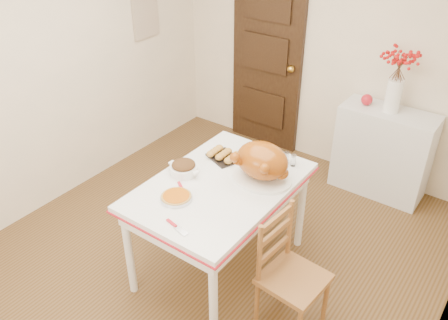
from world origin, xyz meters
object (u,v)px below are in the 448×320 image
Objects in this scene: pumpkin_pie at (176,197)px; sideboard at (382,152)px; turkey_platter at (262,162)px; kitchen_table at (220,227)px; chair_oak at (294,277)px.

sideboard is at bearing 70.18° from pumpkin_pie.
sideboard is at bearing 82.66° from turkey_platter.
chair_oak is at bearing -12.59° from kitchen_table.
sideboard is 1.97m from chair_oak.
pumpkin_pie is at bearing -111.78° from kitchen_table.
sideboard is at bearing 7.89° from chair_oak.
kitchen_table is 0.76m from chair_oak.
sideboard is 0.64× the size of kitchen_table.
kitchen_table is 2.92× the size of turkey_platter.
turkey_platter is at bearing 58.14° from pumpkin_pie.
kitchen_table is at bearing -125.83° from turkey_platter.
turkey_platter is 2.12× the size of pumpkin_pie.
turkey_platter is 0.67m from pumpkin_pie.
pumpkin_pie is at bearing 105.81° from chair_oak.
kitchen_table is 1.51× the size of chair_oak.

